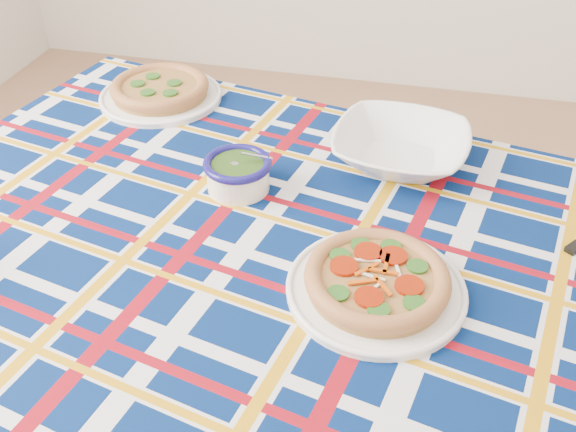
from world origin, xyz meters
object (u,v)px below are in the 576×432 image
(main_focaccia_plate, at_px, (377,279))
(pesto_bowl, at_px, (238,171))
(serving_bowl, at_px, (400,148))
(dining_table, at_px, (298,279))

(main_focaccia_plate, xyz_separation_m, pesto_bowl, (-0.27, 0.20, 0.01))
(pesto_bowl, bearing_deg, serving_bowl, 29.87)
(dining_table, bearing_deg, main_focaccia_plate, -17.34)
(dining_table, xyz_separation_m, serving_bowl, (0.13, 0.28, 0.10))
(dining_table, height_order, pesto_bowl, pesto_bowl)
(dining_table, bearing_deg, serving_bowl, 77.57)
(main_focaccia_plate, distance_m, pesto_bowl, 0.34)
(pesto_bowl, bearing_deg, main_focaccia_plate, -37.26)
(serving_bowl, bearing_deg, main_focaccia_plate, -89.69)
(serving_bowl, bearing_deg, pesto_bowl, -150.13)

